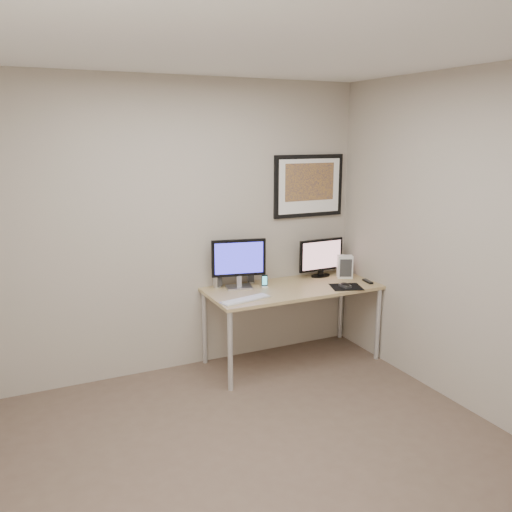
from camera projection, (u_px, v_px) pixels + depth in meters
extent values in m
plane|color=brown|center=(258.00, 463.00, 3.56)|extent=(3.60, 3.60, 0.00)
plane|color=white|center=(259.00, 44.00, 2.99)|extent=(3.60, 3.60, 0.00)
plane|color=gray|center=(175.00, 228.00, 4.77)|extent=(3.60, 0.00, 3.60)
plane|color=gray|center=(476.00, 246.00, 4.03)|extent=(0.00, 3.40, 3.40)
cube|color=olive|center=(293.00, 289.00, 5.01)|extent=(1.60, 0.70, 0.03)
cylinder|color=silver|center=(230.00, 351.00, 4.50)|extent=(0.04, 0.04, 0.70)
cylinder|color=silver|center=(205.00, 328.00, 5.05)|extent=(0.04, 0.04, 0.70)
cylinder|color=silver|center=(378.00, 324.00, 5.14)|extent=(0.04, 0.04, 0.70)
cylinder|color=silver|center=(341.00, 306.00, 5.68)|extent=(0.04, 0.04, 0.70)
cube|color=black|center=(309.00, 186.00, 5.25)|extent=(0.75, 0.03, 0.60)
cube|color=white|center=(310.00, 186.00, 5.24)|extent=(0.67, 0.00, 0.52)
cube|color=#F5A221|center=(310.00, 182.00, 5.23)|extent=(0.54, 0.00, 0.36)
cube|color=#B1B1B6|center=(239.00, 287.00, 4.98)|extent=(0.26, 0.21, 0.02)
cube|color=#B1B1B6|center=(239.00, 281.00, 4.96)|extent=(0.05, 0.04, 0.10)
cube|color=black|center=(239.00, 258.00, 4.92)|extent=(0.50, 0.13, 0.34)
cube|color=#2824AE|center=(239.00, 258.00, 4.90)|extent=(0.44, 0.10, 0.29)
cube|color=black|center=(320.00, 276.00, 5.37)|extent=(0.21, 0.12, 0.02)
cube|color=black|center=(321.00, 273.00, 5.37)|extent=(0.05, 0.04, 0.05)
cube|color=black|center=(321.00, 255.00, 5.33)|extent=(0.48, 0.04, 0.32)
cube|color=#B37B7B|center=(322.00, 255.00, 5.31)|extent=(0.44, 0.02, 0.27)
cylinder|color=#B1B1B6|center=(217.00, 278.00, 4.98)|extent=(0.09, 0.09, 0.18)
cylinder|color=#B1B1B6|center=(251.00, 273.00, 5.13)|extent=(0.10, 0.10, 0.18)
cube|color=black|center=(265.00, 281.00, 4.99)|extent=(0.07, 0.07, 0.12)
cube|color=silver|center=(246.00, 299.00, 4.61)|extent=(0.47, 0.21, 0.02)
cube|color=black|center=(346.00, 287.00, 5.00)|extent=(0.34, 0.32, 0.00)
ellipsoid|color=black|center=(345.00, 285.00, 5.00)|extent=(0.07, 0.11, 0.04)
cube|color=black|center=(368.00, 281.00, 5.17)|extent=(0.06, 0.16, 0.02)
cube|color=silver|center=(345.00, 267.00, 5.31)|extent=(0.18, 0.16, 0.22)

